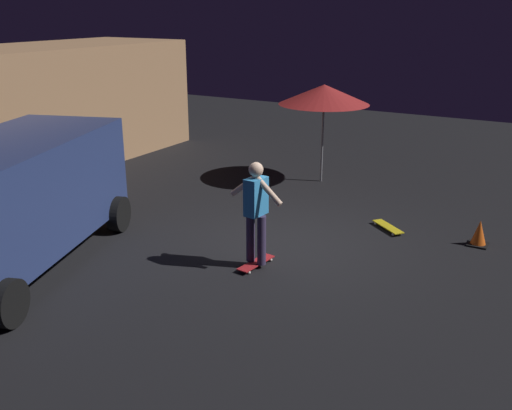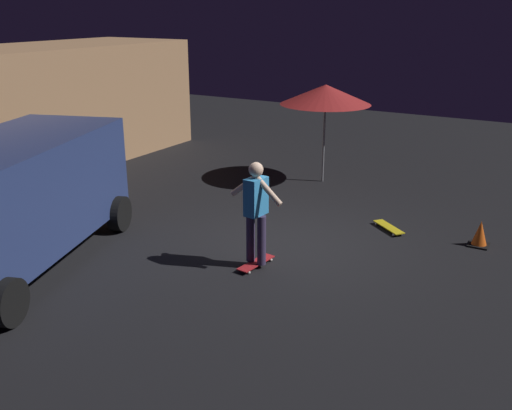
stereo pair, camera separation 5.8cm
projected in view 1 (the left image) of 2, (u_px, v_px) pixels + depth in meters
The scene contains 8 objects.
ground_plane at pixel (289, 243), 10.38m from camera, with size 28.00×28.00×0.00m, color black.
low_building at pixel (29, 109), 14.81m from camera, with size 9.16×3.18×3.05m.
parked_van at pixel (9, 197), 9.12m from camera, with size 4.97×3.43×2.03m.
patio_umbrella at pixel (324, 94), 13.37m from camera, with size 2.10×2.10×2.30m.
skateboard_ridden at pixel (256, 263), 9.44m from camera, with size 0.80×0.29×0.07m.
skateboard_spare at pixel (388, 227), 10.98m from camera, with size 0.65×0.73×0.07m.
skater at pixel (256, 206), 9.12m from camera, with size 0.40×0.99×1.67m.
traffic_cone at pixel (479, 234), 10.22m from camera, with size 0.34×0.34×0.46m.
Camera 1 is at (-8.62, -4.27, 4.00)m, focal length 40.91 mm.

